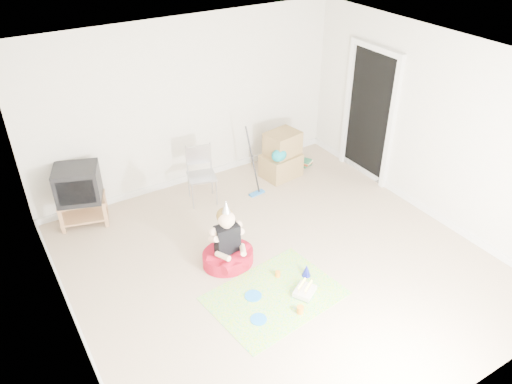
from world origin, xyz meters
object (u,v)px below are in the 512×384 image
seated_woman (228,250)px  tv_stand (83,209)px  folding_chair (202,176)px  crt_tv (78,184)px  cardboard_boxes (282,156)px  birthday_cake (305,292)px

seated_woman → tv_stand: bearing=125.3°
folding_chair → crt_tv: bearing=167.8°
cardboard_boxes → birthday_cake: 2.82m
tv_stand → folding_chair: folding_chair is taller
folding_chair → birthday_cake: bearing=-87.2°
tv_stand → birthday_cake: (1.81, -2.81, -0.20)m
crt_tv → birthday_cake: (1.81, -2.81, -0.61)m
crt_tv → folding_chair: crt_tv is taller
cardboard_boxes → folding_chair: bearing=-179.3°
crt_tv → birthday_cake: crt_tv is taller
tv_stand → crt_tv: crt_tv is taller
folding_chair → tv_stand: bearing=167.8°
tv_stand → seated_woman: (1.31, -1.84, -0.03)m
folding_chair → birthday_cake: size_ratio=2.67×
crt_tv → birthday_cake: size_ratio=1.76×
birthday_cake → tv_stand: bearing=122.7°
tv_stand → seated_woman: seated_woman is taller
tv_stand → seated_woman: 2.26m
birthday_cake → cardboard_boxes: bearing=61.7°
cardboard_boxes → seated_woman: seated_woman is taller
crt_tv → folding_chair: size_ratio=0.66×
tv_stand → seated_woman: bearing=-54.7°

